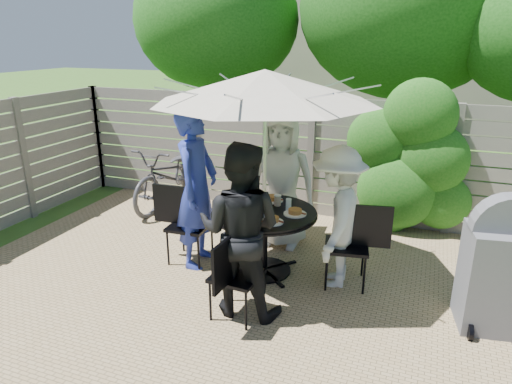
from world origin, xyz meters
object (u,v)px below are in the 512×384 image
at_px(syrup_jug, 260,202).
at_px(glass_front, 267,214).
at_px(plate_right, 295,212).
at_px(plate_left, 234,206).
at_px(glass_right, 289,204).
at_px(umbrella, 265,86).
at_px(bicycle, 171,175).
at_px(chair_front, 236,292).
at_px(plate_back, 272,199).
at_px(person_left, 197,189).
at_px(person_right, 337,218).
at_px(bbq_grill, 501,270).
at_px(coffee_cup, 278,201).
at_px(chair_right, 347,261).
at_px(patio_table, 264,230).
at_px(chair_back, 284,220).
at_px(chair_left, 189,240).
at_px(glass_left, 240,206).
at_px(person_front, 240,231).
at_px(person_back, 282,181).
at_px(plate_extra, 272,220).
at_px(plate_front, 255,220).

bearing_deg(syrup_jug, glass_front, -57.90).
bearing_deg(syrup_jug, plate_right, -2.73).
xyz_separation_m(plate_left, glass_right, (0.61, 0.15, 0.05)).
bearing_deg(umbrella, bicycle, 143.95).
height_order(chair_front, plate_right, chair_front).
height_order(plate_back, glass_right, glass_right).
bearing_deg(person_left, person_right, -90.00).
xyz_separation_m(plate_back, bbq_grill, (2.46, -0.57, -0.19)).
xyz_separation_m(plate_right, coffee_cup, (-0.27, 0.20, 0.04)).
xyz_separation_m(chair_right, bicycle, (-3.19, 1.55, 0.22)).
relative_size(patio_table, person_right, 0.80).
height_order(umbrella, chair_front, umbrella).
bearing_deg(chair_back, plate_back, 1.12).
xyz_separation_m(patio_table, bicycle, (-2.23, 1.62, -0.04)).
bearing_deg(bbq_grill, syrup_jug, 164.69).
xyz_separation_m(chair_left, glass_right, (1.22, 0.19, 0.56)).
xyz_separation_m(plate_left, glass_left, (0.11, -0.10, 0.05)).
bearing_deg(person_left, glass_front, -105.52).
xyz_separation_m(chair_left, chair_front, (1.03, -0.90, -0.01)).
bearing_deg(bicycle, person_front, -44.67).
distance_m(chair_right, glass_front, 1.06).
relative_size(person_back, chair_front, 1.92).
bearing_deg(glass_right, person_right, -6.36).
xyz_separation_m(patio_table, chair_right, (0.96, 0.07, -0.26)).
relative_size(plate_extra, bicycle, 0.12).
distance_m(chair_front, glass_right, 1.24).
xyz_separation_m(person_back, coffee_cup, (0.14, -0.60, -0.05)).
distance_m(umbrella, chair_front, 2.13).
relative_size(person_front, bicycle, 0.91).
xyz_separation_m(person_back, chair_left, (-0.91, -0.90, -0.60)).
xyz_separation_m(person_left, glass_front, (0.95, -0.19, -0.12)).
bearing_deg(chair_left, coffee_cup, 12.53).
distance_m(person_back, plate_right, 0.91).
bearing_deg(umbrella, glass_left, -153.94).
distance_m(chair_right, plate_left, 1.42).
bearing_deg(chair_right, person_right, -5.91).
bearing_deg(person_back, chair_front, -90.07).
height_order(chair_back, person_back, person_back).
height_order(chair_front, plate_front, chair_front).
bearing_deg(chair_left, bbq_grill, -5.61).
height_order(patio_table, person_back, person_back).
bearing_deg(chair_left, chair_front, -44.15).
bearing_deg(chair_left, glass_right, 5.77).
xyz_separation_m(person_right, coffee_cup, (-0.74, 0.17, 0.05)).
xyz_separation_m(plate_right, glass_left, (-0.61, -0.15, 0.05)).
bearing_deg(plate_back, bicycle, 150.16).
bearing_deg(glass_left, plate_right, 13.67).
relative_size(chair_back, person_left, 0.50).
distance_m(patio_table, plate_right, 0.45).
bearing_deg(plate_left, glass_right, 13.67).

